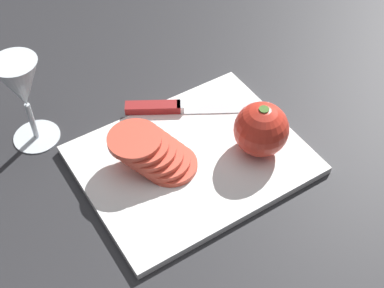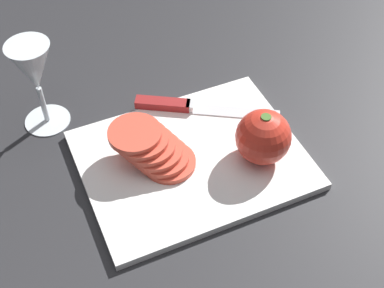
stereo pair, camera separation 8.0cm
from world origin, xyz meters
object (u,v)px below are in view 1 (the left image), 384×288
wine_glass (22,88)px  tomato_slice_stack_near (153,152)px  whole_tomato (261,129)px  knife (169,108)px

wine_glass → tomato_slice_stack_near: bearing=128.1°
whole_tomato → tomato_slice_stack_near: size_ratio=0.71×
whole_tomato → wine_glass: bearing=-38.1°
tomato_slice_stack_near → wine_glass: bearing=-51.9°
whole_tomato → knife: size_ratio=0.39×
wine_glass → tomato_slice_stack_near: wine_glass is taller
whole_tomato → tomato_slice_stack_near: bearing=-20.9°
whole_tomato → tomato_slice_stack_near: (0.16, -0.06, -0.02)m
wine_glass → tomato_slice_stack_near: size_ratio=1.31×
wine_glass → knife: size_ratio=0.71×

